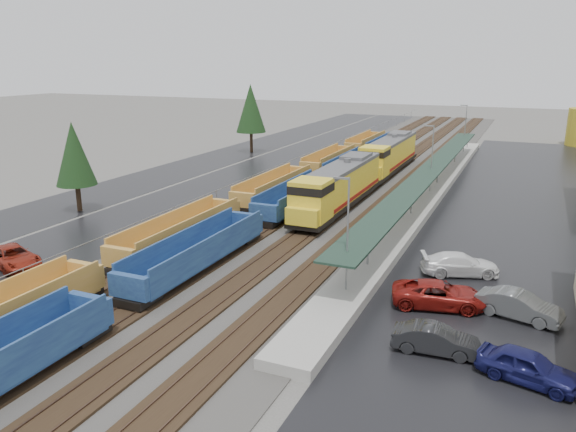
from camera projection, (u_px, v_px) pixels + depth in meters
name	position (u px, v px, depth m)	size (l,w,h in m)	color
ballast_strip	(370.00, 174.00, 74.91)	(20.00, 160.00, 0.08)	#302D2B
trackbed	(371.00, 173.00, 74.88)	(14.60, 160.00, 0.22)	black
west_parking_lot	(269.00, 166.00, 80.71)	(10.00, 160.00, 0.02)	black
west_road	(209.00, 161.00, 84.56)	(9.00, 160.00, 0.02)	black
east_commuter_lot	(521.00, 206.00, 58.77)	(16.00, 100.00, 0.02)	black
station_platform	(430.00, 191.00, 62.24)	(3.00, 80.00, 8.00)	#9E9B93
chainlink_fence	(300.00, 159.00, 76.77)	(0.08, 160.04, 2.02)	gray
tree_west_near	(74.00, 154.00, 55.38)	(3.96, 3.96, 9.00)	#332316
tree_west_far	(251.00, 108.00, 90.68)	(4.84, 4.84, 11.00)	#332316
locomotive_lead	(338.00, 187.00, 56.20)	(3.20, 21.09, 4.77)	black
locomotive_trail	(389.00, 155.00, 74.72)	(3.20, 21.09, 4.77)	black
well_string_yellow	(234.00, 207.00, 53.44)	(2.77, 106.00, 2.45)	#B98933
well_string_blue	(255.00, 221.00, 48.87)	(2.82, 108.83, 2.50)	navy
parked_car_west_c	(13.00, 257.00, 41.39)	(5.56, 2.56, 1.54)	maroon
parked_car_east_a	(436.00, 340.00, 29.29)	(4.50, 1.57, 1.48)	black
parked_car_east_b	(439.00, 295.00, 34.74)	(5.73, 2.64, 1.59)	maroon
parked_car_east_c	(460.00, 264.00, 39.87)	(5.44, 2.21, 1.58)	white
parked_car_east_d	(528.00, 367.00, 26.61)	(4.68, 1.88, 1.60)	#14164E
parked_car_east_e	(519.00, 306.00, 33.15)	(4.89, 1.70, 1.61)	#535657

